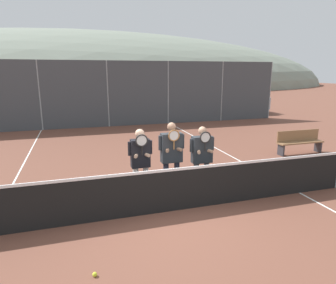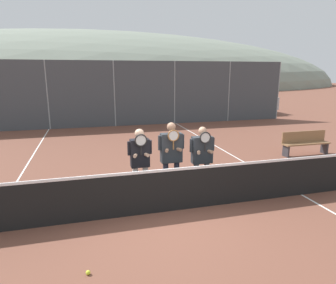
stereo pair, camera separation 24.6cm
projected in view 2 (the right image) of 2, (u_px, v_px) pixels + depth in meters
The scene contains 16 objects.
ground_plane at pixel (165, 212), 6.44m from camera, with size 120.00×120.00×0.00m, color brown.
hill_distant at pixel (92, 86), 63.39m from camera, with size 109.38×60.77×21.27m.
clubhouse_building at pixel (117, 88), 23.78m from camera, with size 16.01×5.50×3.23m.
fence_back at pixel (114, 94), 16.10m from camera, with size 20.37×0.06×3.51m.
tennis_net at pixel (165, 190), 6.33m from camera, with size 9.31×0.09×1.06m.
court_line_left_sideline at pixel (18, 179), 8.37m from camera, with size 0.05×16.00×0.01m, color white.
court_line_right_sideline at pixel (241, 160), 10.14m from camera, with size 0.05×16.00×0.01m, color white.
player_leftmost at pixel (140, 159), 6.83m from camera, with size 0.56×0.34×1.69m.
player_center_left at pixel (171, 154), 6.99m from camera, with size 0.63×0.34×1.81m.
player_center_right at pixel (202, 155), 7.13m from camera, with size 0.62×0.34×1.68m.
car_far_left at pixel (10, 107), 17.38m from camera, with size 4.72×2.02×1.84m.
car_left_of_center at pixel (101, 106), 18.35m from camera, with size 4.15×1.92×1.72m.
car_center at pixel (176, 103), 19.68m from camera, with size 4.08×2.08×1.72m.
car_right_of_center at pixel (244, 100), 21.11m from camera, with size 4.52×2.00×1.85m.
bench_courtside at pixel (305, 142), 10.76m from camera, with size 1.80×0.36×0.85m.
tennis_ball_on_court at pixel (88, 273), 4.44m from camera, with size 0.07×0.07×0.07m.
Camera 2 is at (-1.49, -5.73, 2.94)m, focal length 32.00 mm.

